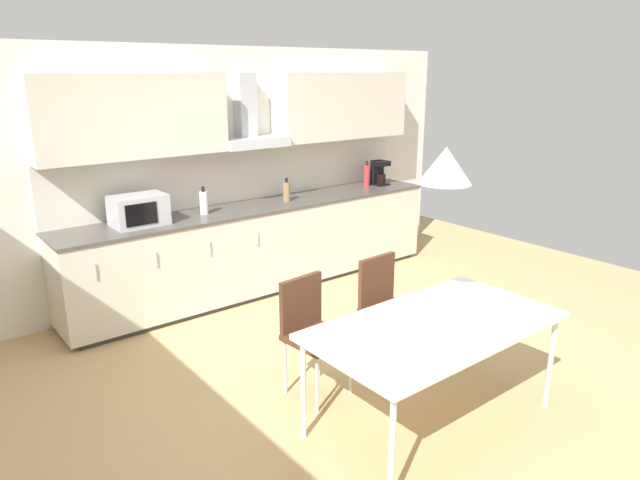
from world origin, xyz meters
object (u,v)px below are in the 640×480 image
at_px(microwave, 139,210).
at_px(bottle_red, 367,175).
at_px(bottle_white, 204,202).
at_px(pendant_lamp, 446,166).
at_px(bottle_brown, 287,191).
at_px(chair_far_right, 385,299).
at_px(chair_far_left, 310,324).
at_px(dining_table, 435,329).
at_px(coffee_maker, 379,173).

relative_size(microwave, bottle_red, 1.54).
distance_m(bottle_white, pendant_lamp, 2.92).
height_order(bottle_brown, chair_far_right, bottle_brown).
bearing_deg(bottle_white, chair_far_left, -95.93).
bearing_deg(dining_table, pendant_lamp, 0.00).
height_order(dining_table, chair_far_left, chair_far_left).
relative_size(bottle_red, chair_far_left, 0.36).
xyz_separation_m(microwave, bottle_white, (0.66, 0.00, -0.02)).
bearing_deg(microwave, bottle_red, 1.03).
xyz_separation_m(chair_far_right, chair_far_left, (-0.76, -0.00, 0.00)).
distance_m(coffee_maker, pendant_lamp, 3.68).
xyz_separation_m(coffee_maker, chair_far_left, (-2.62, -2.02, -0.55)).
xyz_separation_m(bottle_brown, bottle_red, (1.26, 0.08, 0.02)).
distance_m(chair_far_right, pendant_lamp, 1.53).
bearing_deg(bottle_brown, bottle_red, 3.86).
xyz_separation_m(bottle_red, pendant_lamp, (-2.05, -2.88, 0.69)).
height_order(bottle_red, chair_far_right, bottle_red).
bearing_deg(microwave, bottle_brown, -1.15).
bearing_deg(bottle_red, bottle_white, -178.71).
height_order(coffee_maker, bottle_white, coffee_maker).
xyz_separation_m(microwave, dining_table, (0.84, -2.82, -0.38)).
height_order(coffee_maker, chair_far_right, coffee_maker).
relative_size(microwave, coffee_maker, 1.60).
xyz_separation_m(bottle_white, dining_table, (0.18, -2.83, -0.36)).
bearing_deg(pendant_lamp, dining_table, 180.00).
relative_size(bottle_white, bottle_red, 0.88).
relative_size(bottle_white, chair_far_left, 0.32).
distance_m(bottle_brown, dining_table, 2.92).
bearing_deg(pendant_lamp, bottle_brown, 74.11).
relative_size(microwave, pendant_lamp, 1.50).
height_order(coffee_maker, bottle_red, bottle_red).
distance_m(coffee_maker, chair_far_left, 3.35).
height_order(microwave, bottle_white, microwave).
distance_m(bottle_brown, bottle_white, 0.97).
bearing_deg(chair_far_right, chair_far_left, -179.98).
height_order(chair_far_right, pendant_lamp, pendant_lamp).
xyz_separation_m(coffee_maker, dining_table, (-2.23, -2.85, -0.39)).
relative_size(dining_table, chair_far_left, 1.93).
relative_size(bottle_white, chair_far_right, 0.32).
relative_size(coffee_maker, dining_table, 0.18).
bearing_deg(microwave, pendant_lamp, -73.49).
height_order(bottle_brown, bottle_red, bottle_red).
bearing_deg(chair_far_right, coffee_maker, 47.31).
height_order(microwave, bottle_red, bottle_red).
relative_size(bottle_white, dining_table, 0.16).
height_order(coffee_maker, dining_table, coffee_maker).
bearing_deg(microwave, dining_table, -73.49).
relative_size(coffee_maker, bottle_red, 0.96).
xyz_separation_m(coffee_maker, bottle_brown, (-1.44, -0.06, -0.04)).
bearing_deg(microwave, chair_far_left, -77.21).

